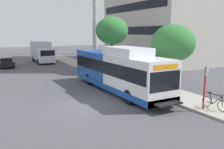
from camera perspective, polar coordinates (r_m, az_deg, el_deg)
The scene contains 10 objects.
ground_plane at distance 22.84m, azimuth -14.40°, elevation -2.14°, with size 120.00×120.00×0.00m, color #4C4C51.
sidewalk_curb at distance 23.73m, azimuth 3.44°, elevation -1.20°, with size 3.00×56.00×0.14m, color #A8A399.
transit_bus at distance 19.07m, azimuth 1.34°, elevation 0.99°, with size 2.58×12.25×3.65m.
bus_stop_sign_pole at distance 15.14m, azimuth 21.48°, elevation -2.34°, with size 0.10×0.36×2.60m.
bicycle_parked at distance 15.69m, azimuth 23.48°, elevation -6.16°, with size 0.52×1.76×1.02m.
street_tree_near_stop at distance 19.72m, azimuth 14.52°, elevation 7.32°, with size 3.52×3.52×5.24m.
street_tree_mid_block at distance 27.60m, azimuth -0.03°, elevation 10.54°, with size 3.74×3.74×6.39m.
parked_car_far_lane at distance 35.74m, azimuth -24.24°, elevation 2.72°, with size 1.80×4.50×1.33m.
box_truck_background at distance 39.17m, azimuth -16.56°, elevation 5.36°, with size 2.32×7.01×3.25m.
lattice_comm_tower at distance 51.64m, azimuth -4.21°, elevation 16.58°, with size 1.10×1.10×31.41m.
Camera 1 is at (-5.42, -13.67, 4.75)m, focal length 37.82 mm.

